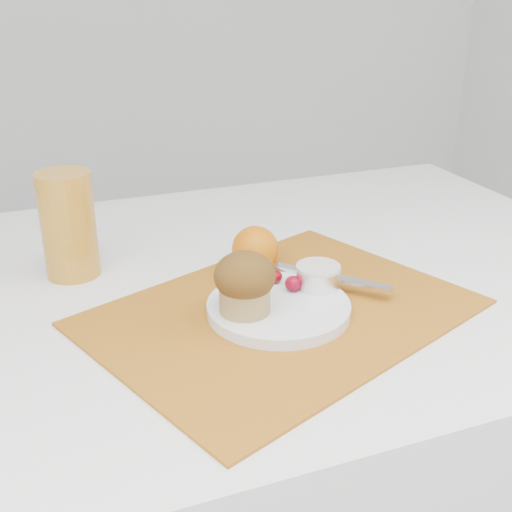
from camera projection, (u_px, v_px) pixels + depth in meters
name	position (u px, v px, depth m)	size (l,w,h in m)	color
table	(244.00, 475.00, 1.08)	(1.20, 0.80, 0.75)	white
placemat	(282.00, 312.00, 0.82)	(0.46, 0.34, 0.00)	#A35F16
plate	(279.00, 308.00, 0.81)	(0.18, 0.18, 0.01)	white
ramekin	(318.00, 277.00, 0.85)	(0.06, 0.06, 0.03)	silver
cream	(318.00, 268.00, 0.84)	(0.06, 0.06, 0.01)	silver
raspberry_near	(275.00, 276.00, 0.86)	(0.02, 0.02, 0.02)	#520205
raspberry_far	(293.00, 283.00, 0.84)	(0.02, 0.02, 0.02)	#5B0211
butter_knife	(322.00, 275.00, 0.88)	(0.20, 0.02, 0.00)	silver
orange	(255.00, 249.00, 0.93)	(0.07, 0.07, 0.07)	orange
juice_glass	(68.00, 225.00, 0.90)	(0.08, 0.08, 0.15)	#C58525
muffin	(245.00, 282.00, 0.77)	(0.08, 0.08, 0.08)	tan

